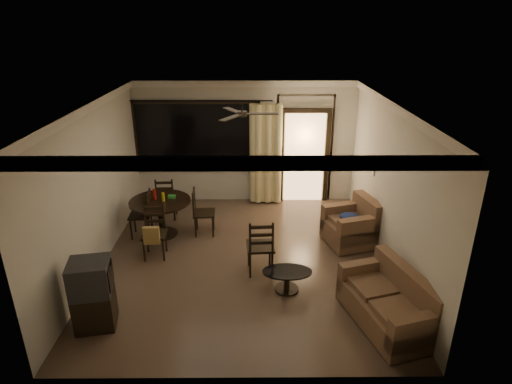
{
  "coord_description": "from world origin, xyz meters",
  "views": [
    {
      "loc": [
        0.18,
        -6.7,
        4.06
      ],
      "look_at": [
        0.22,
        0.2,
        1.23
      ],
      "focal_mm": 30.0,
      "sensor_mm": 36.0,
      "label": 1
    }
  ],
  "objects_px": {
    "dining_chair_south": "(155,242)",
    "sofa": "(390,304)",
    "dining_table": "(161,208)",
    "dining_chair_north": "(167,206)",
    "dining_chair_west": "(142,223)",
    "coffee_table": "(287,277)",
    "tv_cabinet": "(93,294)",
    "armchair": "(353,226)",
    "dining_chair_east": "(204,221)",
    "side_chair": "(260,256)"
  },
  "relations": [
    {
      "from": "dining_chair_south",
      "to": "sofa",
      "type": "height_order",
      "value": "dining_chair_south"
    },
    {
      "from": "dining_table",
      "to": "dining_chair_north",
      "type": "xyz_separation_m",
      "value": [
        -0.04,
        0.78,
        -0.31
      ]
    },
    {
      "from": "sofa",
      "to": "dining_chair_west",
      "type": "bearing_deg",
      "value": 130.9
    },
    {
      "from": "dining_chair_south",
      "to": "sofa",
      "type": "xyz_separation_m",
      "value": [
        3.71,
        -1.85,
        0.02
      ]
    },
    {
      "from": "dining_table",
      "to": "coffee_table",
      "type": "xyz_separation_m",
      "value": [
        2.36,
        -1.9,
        -0.36
      ]
    },
    {
      "from": "dining_chair_west",
      "to": "tv_cabinet",
      "type": "xyz_separation_m",
      "value": [
        -0.01,
        -2.68,
        0.23
      ]
    },
    {
      "from": "sofa",
      "to": "coffee_table",
      "type": "xyz_separation_m",
      "value": [
        -1.4,
        0.81,
        -0.09
      ]
    },
    {
      "from": "dining_chair_north",
      "to": "armchair",
      "type": "relative_size",
      "value": 0.88
    },
    {
      "from": "dining_chair_west",
      "to": "dining_chair_east",
      "type": "relative_size",
      "value": 1.0
    },
    {
      "from": "coffee_table",
      "to": "side_chair",
      "type": "xyz_separation_m",
      "value": [
        -0.42,
        0.52,
        0.07
      ]
    },
    {
      "from": "side_chair",
      "to": "dining_chair_south",
      "type": "bearing_deg",
      "value": -19.4
    },
    {
      "from": "dining_chair_south",
      "to": "side_chair",
      "type": "bearing_deg",
      "value": -18.31
    },
    {
      "from": "dining_table",
      "to": "side_chair",
      "type": "height_order",
      "value": "side_chair"
    },
    {
      "from": "dining_chair_south",
      "to": "tv_cabinet",
      "type": "xyz_separation_m",
      "value": [
        -0.44,
        -1.87,
        0.21
      ]
    },
    {
      "from": "dining_chair_west",
      "to": "sofa",
      "type": "distance_m",
      "value": 4.93
    },
    {
      "from": "dining_chair_east",
      "to": "side_chair",
      "type": "distance_m",
      "value": 1.8
    },
    {
      "from": "sofa",
      "to": "tv_cabinet",
      "type": "bearing_deg",
      "value": 163.91
    },
    {
      "from": "dining_chair_east",
      "to": "armchair",
      "type": "xyz_separation_m",
      "value": [
        2.91,
        -0.4,
        0.08
      ]
    },
    {
      "from": "dining_chair_east",
      "to": "armchair",
      "type": "height_order",
      "value": "dining_chair_east"
    },
    {
      "from": "dining_table",
      "to": "sofa",
      "type": "xyz_separation_m",
      "value": [
        3.76,
        -2.71,
        -0.27
      ]
    },
    {
      "from": "dining_chair_north",
      "to": "side_chair",
      "type": "xyz_separation_m",
      "value": [
        1.99,
        -2.16,
        0.02
      ]
    },
    {
      "from": "sofa",
      "to": "coffee_table",
      "type": "relative_size",
      "value": 2.1
    },
    {
      "from": "dining_table",
      "to": "dining_chair_west",
      "type": "xyz_separation_m",
      "value": [
        -0.38,
        -0.04,
        -0.31
      ]
    },
    {
      "from": "dining_chair_east",
      "to": "dining_table",
      "type": "bearing_deg",
      "value": 89.92
    },
    {
      "from": "dining_table",
      "to": "dining_chair_north",
      "type": "bearing_deg",
      "value": 93.11
    },
    {
      "from": "dining_table",
      "to": "tv_cabinet",
      "type": "relative_size",
      "value": 1.16
    },
    {
      "from": "sofa",
      "to": "side_chair",
      "type": "xyz_separation_m",
      "value": [
        -1.81,
        1.33,
        -0.01
      ]
    },
    {
      "from": "dining_chair_east",
      "to": "sofa",
      "type": "height_order",
      "value": "dining_chair_east"
    },
    {
      "from": "dining_table",
      "to": "sofa",
      "type": "distance_m",
      "value": 4.64
    },
    {
      "from": "sofa",
      "to": "armchair",
      "type": "relative_size",
      "value": 1.54
    },
    {
      "from": "dining_table",
      "to": "dining_chair_north",
      "type": "height_order",
      "value": "dining_table"
    },
    {
      "from": "dining_chair_east",
      "to": "tv_cabinet",
      "type": "height_order",
      "value": "tv_cabinet"
    },
    {
      "from": "dining_chair_north",
      "to": "armchair",
      "type": "bearing_deg",
      "value": 160.19
    },
    {
      "from": "dining_chair_east",
      "to": "side_chair",
      "type": "xyz_separation_m",
      "value": [
        1.11,
        -1.42,
        0.02
      ]
    },
    {
      "from": "dining_chair_south",
      "to": "armchair",
      "type": "xyz_separation_m",
      "value": [
        3.7,
        0.5,
        0.06
      ]
    },
    {
      "from": "sofa",
      "to": "armchair",
      "type": "bearing_deg",
      "value": 74.05
    },
    {
      "from": "dining_chair_west",
      "to": "armchair",
      "type": "relative_size",
      "value": 0.88
    },
    {
      "from": "armchair",
      "to": "coffee_table",
      "type": "relative_size",
      "value": 1.37
    },
    {
      "from": "tv_cabinet",
      "to": "sofa",
      "type": "xyz_separation_m",
      "value": [
        4.15,
        0.02,
        -0.19
      ]
    },
    {
      "from": "dining_chair_north",
      "to": "sofa",
      "type": "xyz_separation_m",
      "value": [
        3.8,
        -3.5,
        0.04
      ]
    },
    {
      "from": "dining_chair_south",
      "to": "armchair",
      "type": "bearing_deg",
      "value": 4.66
    },
    {
      "from": "dining_chair_west",
      "to": "dining_chair_north",
      "type": "xyz_separation_m",
      "value": [
        0.34,
        0.83,
        0.0
      ]
    },
    {
      "from": "dining_chair_south",
      "to": "side_chair",
      "type": "distance_m",
      "value": 1.97
    },
    {
      "from": "tv_cabinet",
      "to": "sofa",
      "type": "height_order",
      "value": "tv_cabinet"
    },
    {
      "from": "armchair",
      "to": "dining_chair_north",
      "type": "bearing_deg",
      "value": 147.04
    },
    {
      "from": "dining_table",
      "to": "dining_chair_east",
      "type": "height_order",
      "value": "dining_table"
    },
    {
      "from": "tv_cabinet",
      "to": "dining_chair_south",
      "type": "bearing_deg",
      "value": 66.47
    },
    {
      "from": "sofa",
      "to": "coffee_table",
      "type": "bearing_deg",
      "value": 133.59
    },
    {
      "from": "tv_cabinet",
      "to": "armchair",
      "type": "xyz_separation_m",
      "value": [
        4.14,
        2.37,
        -0.15
      ]
    },
    {
      "from": "dining_chair_west",
      "to": "dining_chair_east",
      "type": "xyz_separation_m",
      "value": [
        1.22,
        0.09,
        0.0
      ]
    }
  ]
}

